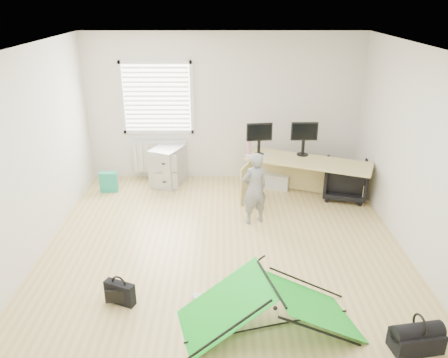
{
  "coord_description": "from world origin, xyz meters",
  "views": [
    {
      "loc": [
        -0.02,
        -5.08,
        3.29
      ],
      "look_at": [
        0.0,
        0.4,
        0.95
      ],
      "focal_mm": 35.0,
      "sensor_mm": 36.0,
      "label": 1
    }
  ],
  "objects_px": {
    "monitor_right": "(303,143)",
    "laptop_bag": "(120,293)",
    "office_chair": "(345,180)",
    "storage_crate": "(277,180)",
    "person": "(254,188)",
    "duffel_bag": "(416,340)",
    "desk": "(307,180)",
    "thermos": "(249,148)",
    "monitor_left": "(259,143)",
    "filing_cabinet": "(168,166)",
    "kite": "(270,306)"
  },
  "relations": [
    {
      "from": "monitor_right",
      "to": "laptop_bag",
      "type": "distance_m",
      "value": 4.05
    },
    {
      "from": "office_chair",
      "to": "storage_crate",
      "type": "distance_m",
      "value": 1.22
    },
    {
      "from": "person",
      "to": "duffel_bag",
      "type": "bearing_deg",
      "value": 93.71
    },
    {
      "from": "desk",
      "to": "monitor_right",
      "type": "bearing_deg",
      "value": 123.0
    },
    {
      "from": "thermos",
      "to": "duffel_bag",
      "type": "relative_size",
      "value": 0.47
    },
    {
      "from": "monitor_right",
      "to": "storage_crate",
      "type": "distance_m",
      "value": 0.91
    },
    {
      "from": "monitor_left",
      "to": "thermos",
      "type": "relative_size",
      "value": 1.89
    },
    {
      "from": "filing_cabinet",
      "to": "duffel_bag",
      "type": "distance_m",
      "value": 5.06
    },
    {
      "from": "desk",
      "to": "filing_cabinet",
      "type": "relative_size",
      "value": 2.89
    },
    {
      "from": "person",
      "to": "duffel_bag",
      "type": "xyz_separation_m",
      "value": [
        1.44,
        -2.65,
        -0.46
      ]
    },
    {
      "from": "duffel_bag",
      "to": "storage_crate",
      "type": "bearing_deg",
      "value": 93.74
    },
    {
      "from": "monitor_left",
      "to": "kite",
      "type": "relative_size",
      "value": 0.24
    },
    {
      "from": "thermos",
      "to": "office_chair",
      "type": "relative_size",
      "value": 0.32
    },
    {
      "from": "kite",
      "to": "filing_cabinet",
      "type": "bearing_deg",
      "value": 96.38
    },
    {
      "from": "desk",
      "to": "thermos",
      "type": "xyz_separation_m",
      "value": [
        -0.98,
        0.3,
        0.47
      ]
    },
    {
      "from": "monitor_right",
      "to": "office_chair",
      "type": "distance_m",
      "value": 0.97
    },
    {
      "from": "monitor_right",
      "to": "person",
      "type": "xyz_separation_m",
      "value": [
        -0.9,
        -1.11,
        -0.35
      ]
    },
    {
      "from": "person",
      "to": "thermos",
      "type": "bearing_deg",
      "value": -113.47
    },
    {
      "from": "monitor_right",
      "to": "storage_crate",
      "type": "relative_size",
      "value": 0.95
    },
    {
      "from": "person",
      "to": "monitor_right",
      "type": "bearing_deg",
      "value": -154.03
    },
    {
      "from": "desk",
      "to": "storage_crate",
      "type": "xyz_separation_m",
      "value": [
        -0.44,
        0.51,
        -0.22
      ]
    },
    {
      "from": "monitor_left",
      "to": "person",
      "type": "height_order",
      "value": "person"
    },
    {
      "from": "office_chair",
      "to": "laptop_bag",
      "type": "height_order",
      "value": "office_chair"
    },
    {
      "from": "filing_cabinet",
      "to": "storage_crate",
      "type": "bearing_deg",
      "value": 19.85
    },
    {
      "from": "monitor_right",
      "to": "laptop_bag",
      "type": "height_order",
      "value": "monitor_right"
    },
    {
      "from": "monitor_right",
      "to": "person",
      "type": "height_order",
      "value": "person"
    },
    {
      "from": "monitor_left",
      "to": "storage_crate",
      "type": "distance_m",
      "value": 0.9
    },
    {
      "from": "monitor_right",
      "to": "thermos",
      "type": "relative_size",
      "value": 1.94
    },
    {
      "from": "monitor_right",
      "to": "office_chair",
      "type": "bearing_deg",
      "value": -16.99
    },
    {
      "from": "desk",
      "to": "kite",
      "type": "relative_size",
      "value": 1.12
    },
    {
      "from": "desk",
      "to": "office_chair",
      "type": "bearing_deg",
      "value": 27.96
    },
    {
      "from": "office_chair",
      "to": "storage_crate",
      "type": "height_order",
      "value": "office_chair"
    },
    {
      "from": "kite",
      "to": "duffel_bag",
      "type": "bearing_deg",
      "value": -27.45
    },
    {
      "from": "laptop_bag",
      "to": "office_chair",
      "type": "bearing_deg",
      "value": 64.01
    },
    {
      "from": "kite",
      "to": "storage_crate",
      "type": "height_order",
      "value": "kite"
    },
    {
      "from": "desk",
      "to": "laptop_bag",
      "type": "height_order",
      "value": "desk"
    },
    {
      "from": "laptop_bag",
      "to": "duffel_bag",
      "type": "xyz_separation_m",
      "value": [
        3.1,
        -0.72,
        -0.03
      ]
    },
    {
      "from": "kite",
      "to": "laptop_bag",
      "type": "bearing_deg",
      "value": 151.01
    },
    {
      "from": "person",
      "to": "kite",
      "type": "height_order",
      "value": "person"
    },
    {
      "from": "filing_cabinet",
      "to": "person",
      "type": "distance_m",
      "value": 2.11
    },
    {
      "from": "filing_cabinet",
      "to": "thermos",
      "type": "bearing_deg",
      "value": 10.29
    },
    {
      "from": "desk",
      "to": "monitor_left",
      "type": "bearing_deg",
      "value": -176.7
    },
    {
      "from": "desk",
      "to": "thermos",
      "type": "relative_size",
      "value": 8.86
    },
    {
      "from": "thermos",
      "to": "laptop_bag",
      "type": "height_order",
      "value": "thermos"
    },
    {
      "from": "desk",
      "to": "person",
      "type": "height_order",
      "value": "person"
    },
    {
      "from": "kite",
      "to": "thermos",
      "type": "bearing_deg",
      "value": 75.5
    },
    {
      "from": "monitor_left",
      "to": "person",
      "type": "xyz_separation_m",
      "value": [
        -0.14,
        -1.11,
        -0.34
      ]
    },
    {
      "from": "person",
      "to": "duffel_bag",
      "type": "distance_m",
      "value": 3.05
    },
    {
      "from": "desk",
      "to": "person",
      "type": "distance_m",
      "value": 1.28
    },
    {
      "from": "desk",
      "to": "laptop_bag",
      "type": "xyz_separation_m",
      "value": [
        -2.61,
        -2.75,
        -0.22
      ]
    }
  ]
}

